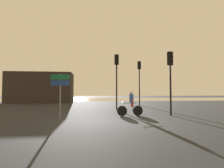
# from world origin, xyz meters

# --- Properties ---
(ground_plane) EXTENTS (120.00, 120.00, 0.00)m
(ground_plane) POSITION_xyz_m (0.00, 0.00, 0.00)
(ground_plane) COLOR black
(water_strip) EXTENTS (80.00, 16.00, 0.01)m
(water_strip) POSITION_xyz_m (0.00, 28.10, 0.00)
(water_strip) COLOR gray
(water_strip) RESTS_ON ground
(distant_building) EXTENTS (9.17, 4.00, 4.43)m
(distant_building) POSITION_xyz_m (-8.80, 18.10, 2.22)
(distant_building) COLOR #2D2823
(distant_building) RESTS_ON ground
(traffic_light_near_right) EXTENTS (0.39, 0.41, 4.23)m
(traffic_light_near_right) POSITION_xyz_m (4.07, 1.90, 2.95)
(traffic_light_near_right) COLOR black
(traffic_light_near_right) RESTS_ON ground
(traffic_light_center) EXTENTS (0.37, 0.38, 4.86)m
(traffic_light_center) POSITION_xyz_m (1.02, 6.00, 3.35)
(traffic_light_center) COLOR black
(traffic_light_center) RESTS_ON ground
(traffic_light_far_right) EXTENTS (0.35, 0.37, 5.05)m
(traffic_light_far_right) POSITION_xyz_m (4.20, 10.16, 3.47)
(traffic_light_far_right) COLOR black
(traffic_light_far_right) RESTS_ON ground
(direction_sign_post) EXTENTS (1.09, 0.20, 2.60)m
(direction_sign_post) POSITION_xyz_m (-2.94, 1.14, 1.79)
(direction_sign_post) COLOR slate
(direction_sign_post) RESTS_ON ground
(cyclist) EXTENTS (1.71, 0.46, 1.62)m
(cyclist) POSITION_xyz_m (1.40, 1.98, 0.82)
(cyclist) COLOR black
(cyclist) RESTS_ON ground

